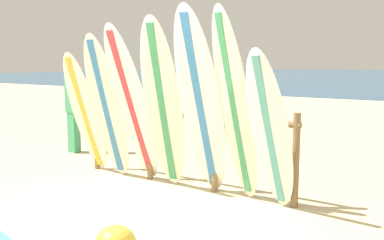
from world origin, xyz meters
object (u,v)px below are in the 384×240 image
surfboard_leaning_far_right (270,133)px  surfboard_leaning_right (235,108)px  surfboard_leaning_left (107,109)px  surfboard_leaning_center_right (201,105)px  surfboard_leaning_center (163,105)px  surfboard_rack (181,134)px  surfboard_leaning_far_left (86,114)px  beachgoer_standing (73,105)px  surfboard_leaning_center_left (133,107)px

surfboard_leaning_far_right → surfboard_leaning_right: bearing=168.8°
surfboard_leaning_left → surfboard_leaning_right: surfboard_leaning_right is taller
surfboard_leaning_center_right → surfboard_leaning_center: bearing=177.4°
surfboard_leaning_center_right → surfboard_leaning_far_right: 1.01m
surfboard_rack → surfboard_leaning_center_right: bearing=-32.6°
surfboard_leaning_far_left → surfboard_leaning_left: 0.56m
surfboard_leaning_right → beachgoer_standing: bearing=166.4°
surfboard_rack → surfboard_leaning_right: bearing=-16.8°
surfboard_leaning_center → surfboard_leaning_center_right: surfboard_leaning_center_right is taller
surfboard_leaning_far_left → surfboard_leaning_left: (0.54, -0.07, 0.12)m
surfboard_leaning_far_left → beachgoer_standing: surfboard_leaning_far_left is taller
surfboard_leaning_far_left → surfboard_leaning_left: size_ratio=0.89×
surfboard_leaning_center → beachgoer_standing: (-2.99, 1.01, -0.26)m
surfboard_rack → surfboard_leaning_far_right: bearing=-15.0°
surfboard_leaning_center → surfboard_leaning_far_right: surfboard_leaning_center is taller
surfboard_rack → surfboard_leaning_center: size_ratio=1.48×
surfboard_leaning_center_left → surfboard_leaning_center_right: bearing=1.0°
surfboard_leaning_left → surfboard_leaning_center_left: surfboard_leaning_center_left is taller
surfboard_rack → surfboard_leaning_right: 1.19m
surfboard_leaning_right → surfboard_leaning_far_right: 0.58m
surfboard_leaning_far_left → beachgoer_standing: 1.76m
surfboard_leaning_center → surfboard_leaning_far_right: 1.62m
surfboard_leaning_center_left → surfboard_leaning_center: surfboard_leaning_center is taller
surfboard_leaning_left → surfboard_leaning_center: surfboard_leaning_center is taller
surfboard_leaning_center_right → beachgoer_standing: bearing=164.0°
surfboard_leaning_center_left → surfboard_leaning_right: 1.60m
surfboard_leaning_far_right → beachgoer_standing: surfboard_leaning_far_right is taller
surfboard_leaning_far_left → surfboard_leaning_center: (1.55, -0.02, 0.22)m
surfboard_leaning_far_left → surfboard_leaning_left: bearing=-7.9°
surfboard_leaning_far_left → beachgoer_standing: size_ratio=1.14×
surfboard_leaning_center_left → beachgoer_standing: bearing=156.9°
surfboard_leaning_center → surfboard_leaning_center_right: 0.63m
surfboard_leaning_center_left → surfboard_leaning_left: bearing=-179.2°
surfboard_leaning_center_left → surfboard_leaning_center: size_ratio=0.96×
surfboard_leaning_far_right → beachgoer_standing: (-4.60, 1.09, -0.04)m
surfboard_leaning_center_right → beachgoer_standing: size_ratio=1.45×
surfboard_leaning_center_left → surfboard_leaning_far_right: bearing=-0.7°
surfboard_leaning_right → surfboard_leaning_center: bearing=-178.7°
surfboard_leaning_right → beachgoer_standing: surfboard_leaning_right is taller
surfboard_rack → surfboard_leaning_center_left: surfboard_leaning_center_left is taller
surfboard_leaning_far_left → surfboard_leaning_far_right: 3.15m
surfboard_leaning_far_right → surfboard_rack: bearing=165.0°
surfboard_leaning_right → surfboard_leaning_center_left: bearing=-177.3°
surfboard_leaning_far_left → surfboard_leaning_center_right: surfboard_leaning_center_right is taller
surfboard_leaning_far_left → surfboard_leaning_right: size_ratio=0.79×
surfboard_leaning_center → beachgoer_standing: bearing=161.3°
surfboard_rack → surfboard_leaning_left: size_ratio=1.61×
surfboard_leaning_far_left → surfboard_leaning_center_right: bearing=-1.3°
surfboard_leaning_center → surfboard_leaning_right: (1.09, 0.03, 0.03)m
surfboard_leaning_center_left → surfboard_leaning_far_right: (2.11, -0.03, -0.18)m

